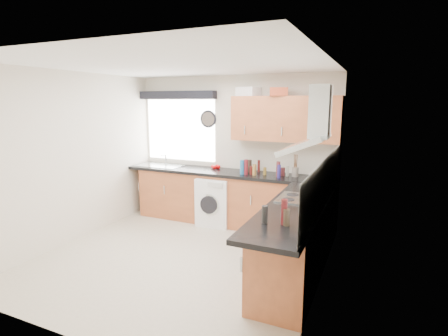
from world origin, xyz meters
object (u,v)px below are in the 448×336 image
at_px(extractor_hood, 312,128).
at_px(upper_cabinets, 285,119).
at_px(oven, 299,237).
at_px(washing_machine, 216,201).

height_order(extractor_hood, upper_cabinets, upper_cabinets).
height_order(oven, washing_machine, oven).
bearing_deg(extractor_hood, washing_machine, 147.67).
distance_m(upper_cabinets, washing_machine, 1.79).
xyz_separation_m(oven, extractor_hood, (0.10, -0.00, 1.34)).
relative_size(oven, washing_machine, 1.04).
bearing_deg(upper_cabinets, extractor_hood, -63.87).
distance_m(extractor_hood, upper_cabinets, 1.48).
height_order(upper_cabinets, washing_machine, upper_cabinets).
bearing_deg(extractor_hood, upper_cabinets, 116.13).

